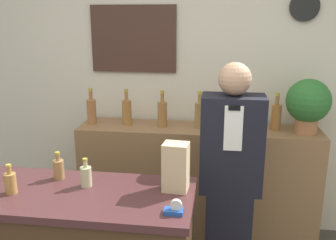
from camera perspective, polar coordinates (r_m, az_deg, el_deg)
back_wall at (r=3.22m, az=2.28°, el=6.70°), size 5.20×0.09×2.70m
back_shelf at (r=3.21m, az=4.42°, el=-9.57°), size 1.94×0.41×0.98m
shopkeeper at (r=2.54m, az=9.43°, el=-9.29°), size 0.40×0.25×1.58m
potted_plant at (r=3.02m, az=20.57°, el=2.46°), size 0.33×0.33×0.42m
paper_bag at (r=1.98m, az=1.19°, el=-7.17°), size 0.14×0.12×0.26m
tape_dispenser at (r=1.80m, az=0.99°, el=-13.43°), size 0.09×0.06×0.07m
counter_bottle_1 at (r=2.14m, az=-22.88°, el=-8.77°), size 0.06×0.06×0.16m
counter_bottle_2 at (r=2.23m, az=-16.33°, el=-7.13°), size 0.06×0.06×0.16m
counter_bottle_3 at (r=2.10m, az=-12.39°, el=-8.31°), size 0.06×0.06×0.16m
shelf_bottle_0 at (r=3.18m, az=-11.58°, el=1.43°), size 0.08×0.08×0.30m
shelf_bottle_1 at (r=3.10m, az=-6.30°, el=1.30°), size 0.08×0.08×0.30m
shelf_bottle_2 at (r=3.03m, az=-0.87°, el=1.05°), size 0.08×0.08×0.30m
shelf_bottle_3 at (r=3.01m, az=4.82°, el=0.90°), size 0.08×0.08×0.30m
shelf_bottle_4 at (r=3.02m, az=10.52°, el=0.74°), size 0.08×0.08×0.30m
shelf_bottle_5 at (r=3.05m, az=16.14°, el=0.55°), size 0.08×0.08×0.30m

